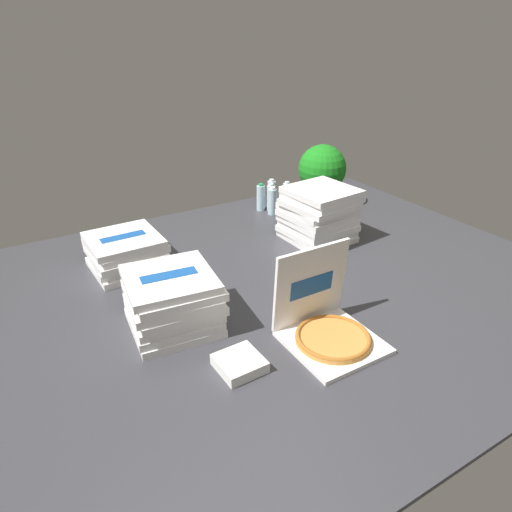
{
  "coord_description": "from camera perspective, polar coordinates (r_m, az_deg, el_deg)",
  "views": [
    {
      "loc": [
        -1.06,
        -1.69,
        1.21
      ],
      "look_at": [
        0.0,
        0.1,
        0.14
      ],
      "focal_mm": 31.97,
      "sensor_mm": 36.0,
      "label": 1
    }
  ],
  "objects": [
    {
      "name": "pizza_stack_left_mid",
      "position": [
        2.59,
        -15.96,
        0.47
      ],
      "size": [
        0.39,
        0.41,
        0.19
      ],
      "color": "white",
      "rests_on": "ground_plane"
    },
    {
      "name": "ground_plane",
      "position": [
        2.34,
        1.25,
        -4.24
      ],
      "size": [
        3.2,
        2.4,
        0.02
      ],
      "primitive_type": "cube",
      "color": "#38383D"
    },
    {
      "name": "water_bottle_0",
      "position": [
        3.28,
        1.89,
        7.3
      ],
      "size": [
        0.06,
        0.06,
        0.2
      ],
      "color": "silver",
      "rests_on": "ground_plane"
    },
    {
      "name": "pizza_stack_center_near",
      "position": [
        2.82,
        7.83,
        5.21
      ],
      "size": [
        0.43,
        0.42,
        0.33
      ],
      "color": "white",
      "rests_on": "ground_plane"
    },
    {
      "name": "water_bottle_1",
      "position": [
        3.28,
        0.6,
        7.31
      ],
      "size": [
        0.06,
        0.06,
        0.2
      ],
      "color": "silver",
      "rests_on": "ground_plane"
    },
    {
      "name": "water_bottle_2",
      "position": [
        3.21,
        2.05,
        6.83
      ],
      "size": [
        0.06,
        0.06,
        0.2
      ],
      "color": "silver",
      "rests_on": "ground_plane"
    },
    {
      "name": "water_bottle_3",
      "position": [
        3.38,
        1.95,
        7.91
      ],
      "size": [
        0.06,
        0.06,
        0.2
      ],
      "color": "silver",
      "rests_on": "ground_plane"
    },
    {
      "name": "potted_plant",
      "position": [
        3.38,
        8.26,
        10.4
      ],
      "size": [
        0.34,
        0.34,
        0.44
      ],
      "color": "#513323",
      "rests_on": "ground_plane"
    },
    {
      "name": "napkin_pile",
      "position": [
        1.82,
        -2.06,
        -13.29
      ],
      "size": [
        0.18,
        0.18,
        0.05
      ],
      "primitive_type": "cube",
      "rotation": [
        0.0,
        0.0,
        0.03
      ],
      "color": "white",
      "rests_on": "ground_plane"
    },
    {
      "name": "water_bottle_4",
      "position": [
        3.33,
        3.85,
        7.56
      ],
      "size": [
        0.06,
        0.06,
        0.2
      ],
      "color": "silver",
      "rests_on": "ground_plane"
    },
    {
      "name": "water_bottle_5",
      "position": [
        3.25,
        3.99,
        7.07
      ],
      "size": [
        0.06,
        0.06,
        0.2
      ],
      "color": "silver",
      "rests_on": "ground_plane"
    },
    {
      "name": "open_pizza_box",
      "position": [
        1.97,
        8.93,
        -8.54
      ],
      "size": [
        0.37,
        0.37,
        0.39
      ],
      "color": "white",
      "rests_on": "ground_plane"
    },
    {
      "name": "pizza_stack_center_far",
      "position": [
        2.02,
        -10.38,
        -5.56
      ],
      "size": [
        0.42,
        0.41,
        0.26
      ],
      "color": "white",
      "rests_on": "ground_plane"
    }
  ]
}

